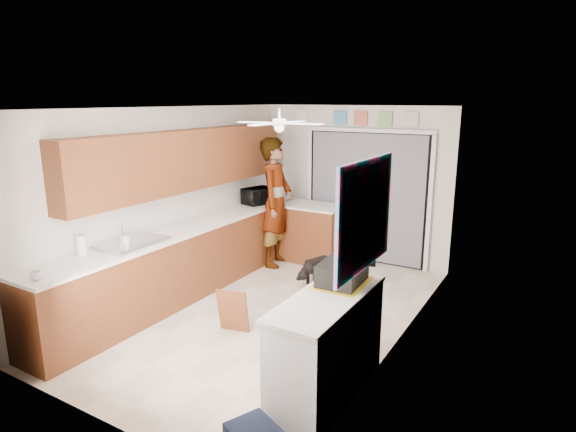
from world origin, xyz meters
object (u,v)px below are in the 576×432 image
at_px(microwave, 258,196).
at_px(cardboard_box, 293,370).
at_px(paper_towel_roll, 81,245).
at_px(dog, 318,269).
at_px(man, 276,202).
at_px(suitcase, 342,272).
at_px(cup, 36,276).

distance_m(microwave, cardboard_box, 3.74).
relative_size(paper_towel_roll, dog, 0.43).
height_order(cardboard_box, man, man).
distance_m(microwave, suitcase, 3.58).
relative_size(cup, paper_towel_roll, 0.50).
relative_size(cardboard_box, man, 0.20).
bearing_deg(cardboard_box, dog, 111.76).
distance_m(suitcase, cardboard_box, 1.03).
bearing_deg(man, dog, -124.78).
xyz_separation_m(microwave, suitcase, (2.59, -2.46, -0.03)).
distance_m(paper_towel_roll, suitcase, 2.86).
height_order(microwave, dog, microwave).
relative_size(cup, man, 0.05).
relative_size(microwave, cardboard_box, 1.16).
distance_m(microwave, cup, 3.86).
xyz_separation_m(suitcase, man, (-2.22, 2.40, -0.03)).
bearing_deg(suitcase, cardboard_box, -134.80).
height_order(microwave, paper_towel_roll, microwave).
height_order(cup, suitcase, suitcase).
distance_m(cup, suitcase, 2.87).
relative_size(suitcase, dog, 0.91).
bearing_deg(microwave, cup, -163.81).
bearing_deg(dog, microwave, -179.61).
bearing_deg(man, cardboard_box, -157.31).
xyz_separation_m(paper_towel_roll, suitcase, (2.78, 0.70, -0.01)).
distance_m(paper_towel_roll, man, 3.15).
bearing_deg(suitcase, microwave, 133.72).
height_order(cup, dog, cup).
bearing_deg(dog, paper_towel_roll, -99.86).
bearing_deg(paper_towel_roll, microwave, 86.66).
relative_size(microwave, suitcase, 0.99).
distance_m(cardboard_box, man, 3.47).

